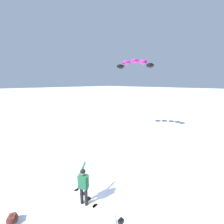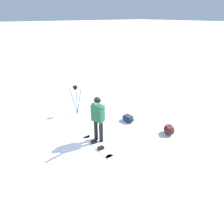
# 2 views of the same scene
# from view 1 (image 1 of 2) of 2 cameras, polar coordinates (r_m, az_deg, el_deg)

# --- Properties ---
(ground_plane) EXTENTS (300.00, 300.00, 0.00)m
(ground_plane) POSITION_cam_1_polar(r_m,az_deg,el_deg) (7.84, -10.13, -30.02)
(ground_plane) COLOR white
(snowboarder) EXTENTS (0.64, 0.62, 1.72)m
(snowboarder) POSITION_cam_1_polar(r_m,az_deg,el_deg) (6.85, -11.33, -25.99)
(snowboarder) COLOR black
(snowboarder) RESTS_ON ground_plane
(snowboard) EXTENTS (1.76, 0.29, 0.10)m
(snowboard) POSITION_cam_1_polar(r_m,az_deg,el_deg) (7.76, -10.66, -30.37)
(snowboard) COLOR beige
(snowboard) RESTS_ON ground_plane
(traction_kite) EXTENTS (3.89, 2.53, 0.92)m
(traction_kite) POSITION_cam_1_polar(r_m,az_deg,el_deg) (15.18, 9.11, 18.56)
(traction_kite) COLOR black
(gear_bag_large) EXTENTS (0.60, 0.56, 0.35)m
(gear_bag_large) POSITION_cam_1_polar(r_m,az_deg,el_deg) (7.66, -35.02, -31.60)
(gear_bag_large) COLOR #4C1E19
(gear_bag_large) RESTS_ON ground_plane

